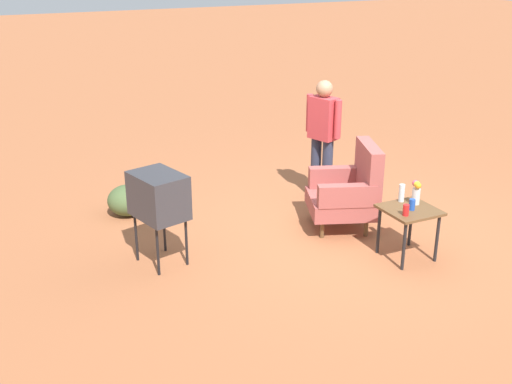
{
  "coord_description": "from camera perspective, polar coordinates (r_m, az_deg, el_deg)",
  "views": [
    {
      "loc": [
        5.84,
        -4.01,
        3.22
      ],
      "look_at": [
        -0.11,
        -1.15,
        0.65
      ],
      "focal_mm": 43.97,
      "sensor_mm": 36.0,
      "label": 1
    }
  ],
  "objects": [
    {
      "name": "bottle_short_clear",
      "position": [
        7.15,
        13.12,
        -0.09
      ],
      "size": [
        0.06,
        0.06,
        0.2
      ],
      "primitive_type": "cylinder",
      "color": "silver",
      "rests_on": "side_table"
    },
    {
      "name": "side_table",
      "position": [
        7.04,
        13.77,
        -2.1
      ],
      "size": [
        0.56,
        0.56,
        0.58
      ],
      "color": "black",
      "rests_on": "ground"
    },
    {
      "name": "armchair",
      "position": [
        7.66,
        8.49,
        0.21
      ],
      "size": [
        0.99,
        1.0,
        1.06
      ],
      "color": "brown",
      "rests_on": "ground"
    },
    {
      "name": "flower_vase",
      "position": [
        7.09,
        14.38,
        0.05
      ],
      "size": [
        0.15,
        0.1,
        0.27
      ],
      "color": "silver",
      "rests_on": "side_table"
    },
    {
      "name": "soda_can_red",
      "position": [
        6.8,
        13.48,
        -1.61
      ],
      "size": [
        0.07,
        0.07,
        0.12
      ],
      "primitive_type": "cylinder",
      "color": "red",
      "rests_on": "side_table"
    },
    {
      "name": "soda_can_blue",
      "position": [
        6.95,
        14.01,
        -1.12
      ],
      "size": [
        0.07,
        0.07,
        0.12
      ],
      "primitive_type": "cylinder",
      "color": "blue",
      "rests_on": "side_table"
    },
    {
      "name": "shrub_far",
      "position": [
        8.23,
        -11.61,
        -0.74
      ],
      "size": [
        0.51,
        0.51,
        0.39
      ],
      "primitive_type": "ellipsoid",
      "color": "#475B33",
      "rests_on": "ground"
    },
    {
      "name": "person_standing",
      "position": [
        8.39,
        6.1,
        5.37
      ],
      "size": [
        0.54,
        0.32,
        1.64
      ],
      "color": "#2D3347",
      "rests_on": "ground"
    },
    {
      "name": "ground_plane",
      "position": [
        7.78,
        8.01,
        -3.38
      ],
      "size": [
        60.0,
        60.0,
        0.0
      ],
      "primitive_type": "plane",
      "color": "#A05B38"
    },
    {
      "name": "tv_on_stand",
      "position": [
        6.69,
        -8.84,
        -0.37
      ],
      "size": [
        0.69,
        0.58,
        1.03
      ],
      "color": "black",
      "rests_on": "ground"
    }
  ]
}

